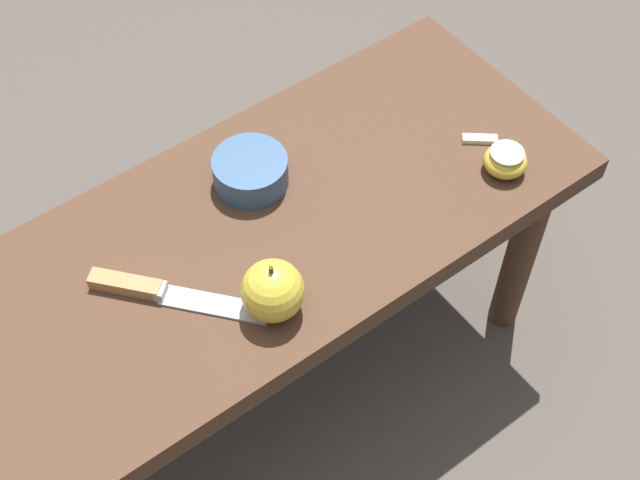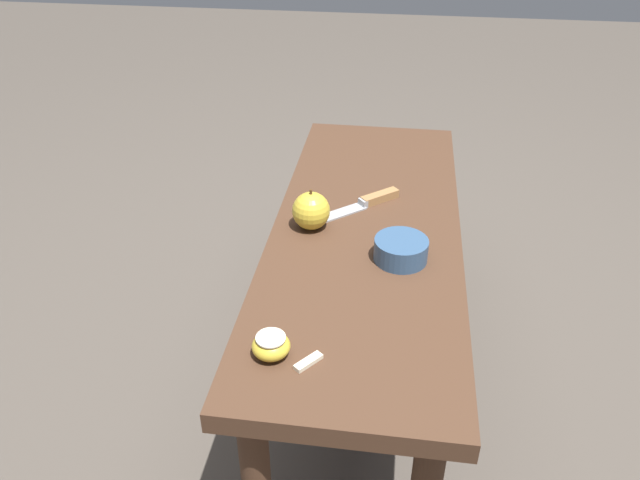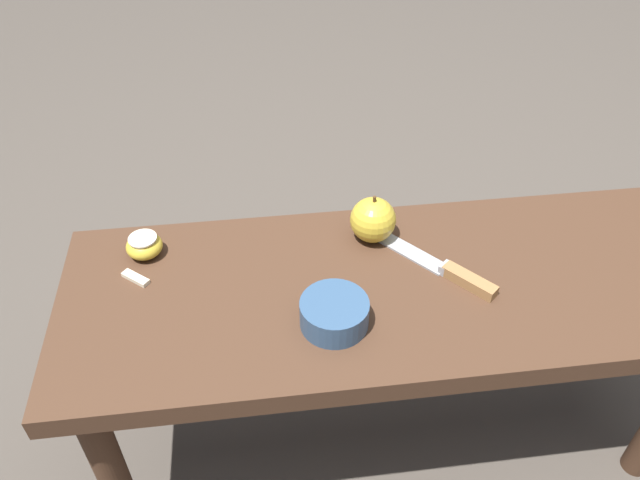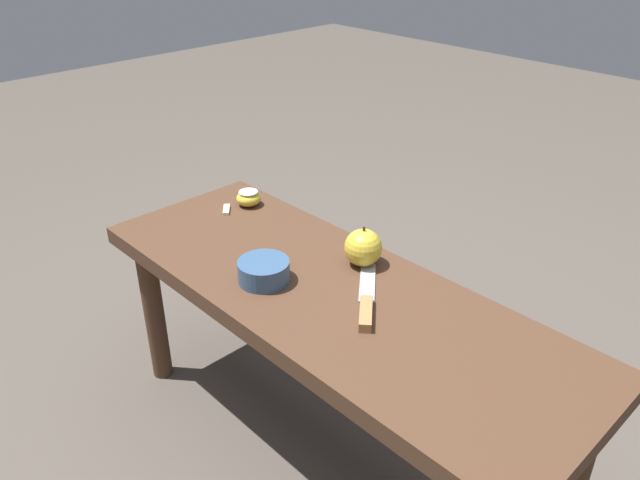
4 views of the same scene
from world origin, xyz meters
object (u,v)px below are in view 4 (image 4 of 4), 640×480
at_px(wooden_bench, 330,314).
at_px(knife, 366,304).
at_px(apple_cut, 249,198).
at_px(bowl, 264,271).
at_px(apple_whole, 363,248).

distance_m(wooden_bench, knife, 0.12).
bearing_deg(apple_cut, wooden_bench, 163.70).
relative_size(knife, bowl, 1.87).
bearing_deg(bowl, wooden_bench, -146.72).
xyz_separation_m(wooden_bench, apple_whole, (0.02, -0.12, 0.11)).
height_order(knife, bowl, bowl).
bearing_deg(apple_whole, apple_cut, -0.63).
xyz_separation_m(apple_whole, apple_cut, (0.41, -0.00, -0.02)).
bearing_deg(bowl, knife, -158.76).
distance_m(apple_whole, bowl, 0.22).
distance_m(apple_whole, apple_cut, 0.41).
xyz_separation_m(knife, bowl, (0.21, 0.08, 0.02)).
relative_size(wooden_bench, bowl, 10.43).
bearing_deg(knife, wooden_bench, 52.66).
xyz_separation_m(wooden_bench, knife, (-0.10, -0.01, 0.07)).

